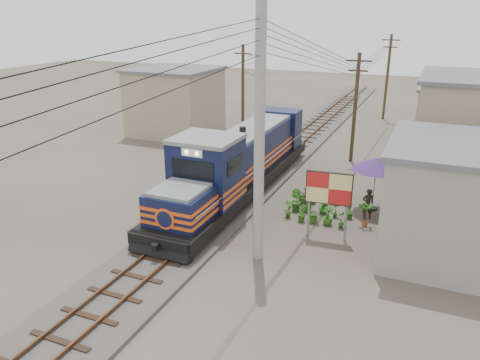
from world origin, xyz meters
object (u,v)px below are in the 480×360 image
at_px(locomotive, 238,164).
at_px(market_umbrella, 377,164).
at_px(billboard, 329,190).
at_px(vendor, 368,204).

xyz_separation_m(locomotive, market_umbrella, (7.03, 0.74, 0.67)).
xyz_separation_m(billboard, vendor, (1.32, 2.84, -1.50)).
distance_m(market_umbrella, vendor, 2.02).
bearing_deg(vendor, billboard, 41.81).
bearing_deg(locomotive, vendor, -3.47).
distance_m(billboard, market_umbrella, 4.25).
bearing_deg(market_umbrella, billboard, -109.35).
distance_m(billboard, vendor, 3.47).
relative_size(locomotive, market_umbrella, 4.98).
relative_size(market_umbrella, vendor, 2.14).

